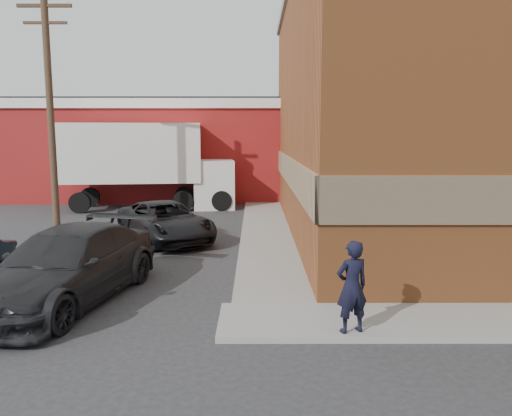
% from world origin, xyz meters
% --- Properties ---
extents(ground, '(90.00, 90.00, 0.00)m').
position_xyz_m(ground, '(0.00, 0.00, 0.00)').
color(ground, '#28282B').
rests_on(ground, ground).
extents(brick_building, '(14.25, 18.25, 9.36)m').
position_xyz_m(brick_building, '(8.50, 9.00, 4.68)').
color(brick_building, '#9D5428').
rests_on(brick_building, ground).
extents(sidewalk_west, '(1.80, 18.00, 0.12)m').
position_xyz_m(sidewalk_west, '(0.60, 9.00, 0.06)').
color(sidewalk_west, gray).
rests_on(sidewalk_west, ground).
extents(warehouse, '(16.30, 8.30, 5.60)m').
position_xyz_m(warehouse, '(-6.00, 20.00, 2.81)').
color(warehouse, maroon).
rests_on(warehouse, ground).
extents(utility_pole, '(2.00, 0.26, 9.00)m').
position_xyz_m(utility_pole, '(-7.50, 9.00, 4.75)').
color(utility_pole, brown).
rests_on(utility_pole, ground).
extents(man, '(0.71, 0.58, 1.67)m').
position_xyz_m(man, '(1.91, -1.55, 0.95)').
color(man, black).
rests_on(man, sidewalk_south).
extents(suv_a, '(4.36, 5.30, 1.34)m').
position_xyz_m(suv_a, '(-2.90, 6.87, 0.67)').
color(suv_a, black).
rests_on(suv_a, ground).
extents(suv_b, '(3.37, 5.83, 1.59)m').
position_xyz_m(suv_b, '(-3.90, 0.50, 0.79)').
color(suv_b, '#232325').
rests_on(suv_b, ground).
extents(box_truck, '(8.70, 3.42, 4.19)m').
position_xyz_m(box_truck, '(-4.94, 14.50, 2.41)').
color(box_truck, white).
rests_on(box_truck, ground).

